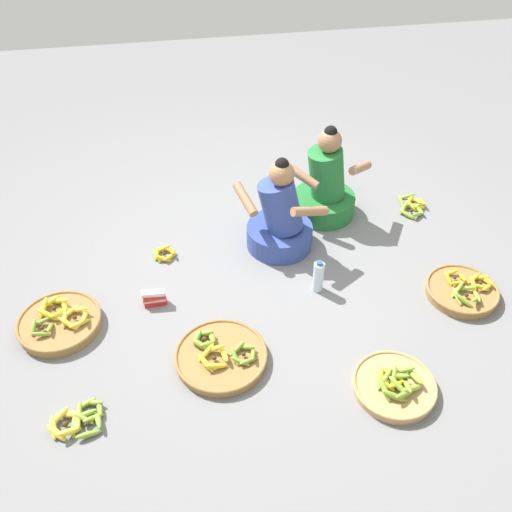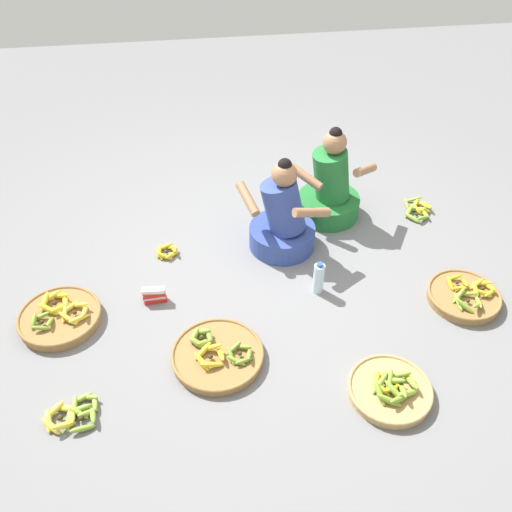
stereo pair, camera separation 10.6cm
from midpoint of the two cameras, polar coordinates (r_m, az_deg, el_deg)
ground_plane at (r=4.17m, az=0.34°, el=-1.84°), size 10.00×10.00×0.00m
vendor_woman_front at (r=4.27m, az=3.47°, el=3.72°), size 0.67×0.55×0.80m
vendor_woman_behind at (r=4.64m, az=8.32°, el=6.89°), size 0.76×0.52×0.82m
banana_basket_front_right at (r=4.01m, az=-18.91°, el=-5.95°), size 0.57×0.57×0.15m
banana_basket_mid_right at (r=4.23m, az=21.42°, el=-3.88°), size 0.52×0.52×0.15m
banana_basket_back_left at (r=3.60m, az=-3.16°, el=-10.18°), size 0.60×0.60×0.13m
banana_basket_near_bicycle at (r=3.54m, az=14.58°, el=-13.24°), size 0.51×0.51×0.14m
loose_bananas_front_left at (r=3.50m, az=-17.64°, el=-15.33°), size 0.34×0.28×0.10m
loose_bananas_near_vendor at (r=4.97m, az=17.02°, el=4.63°), size 0.28×0.35×0.09m
loose_bananas_back_right at (r=4.37m, az=-8.55°, el=0.47°), size 0.19×0.20×0.08m
water_bottle at (r=3.98m, az=7.26°, el=-2.30°), size 0.08×0.08×0.27m
packet_carton_stack at (r=3.98m, az=-9.73°, el=-4.04°), size 0.17×0.07×0.12m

